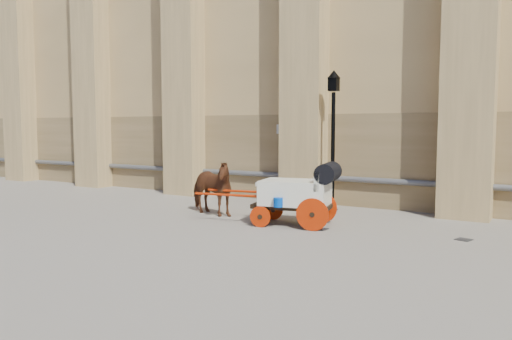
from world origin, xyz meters
The scene contains 6 objects.
ground centered at (0.00, 0.00, 0.00)m, with size 90.00×90.00×0.00m, color slate.
horse centered at (-2.51, 0.40, 0.81)m, with size 0.87×1.92×1.62m, color brown.
carriage centered at (0.44, 0.31, 0.90)m, with size 3.94×1.73×1.67m.
street_lamp centered at (0.24, 3.07, 2.30)m, with size 0.40×0.40×4.30m.
drain_grate_near centered at (1.10, 0.15, 0.01)m, with size 0.32×0.32×0.01m, color black.
drain_grate_far centered at (4.40, 0.71, 0.01)m, with size 0.32×0.32×0.01m, color black.
Camera 1 is at (6.00, -11.39, 2.59)m, focal length 35.00 mm.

